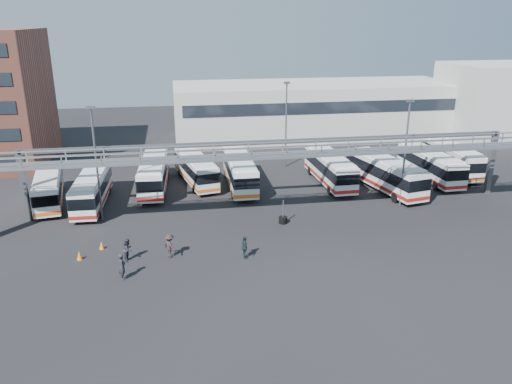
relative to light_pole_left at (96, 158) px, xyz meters
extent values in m
plane|color=black|center=(16.00, -8.00, -5.73)|extent=(140.00, 140.00, 0.00)
cube|color=gray|center=(16.00, -3.00, 0.37)|extent=(50.00, 1.80, 0.22)
cube|color=gray|center=(16.00, -3.85, 1.32)|extent=(50.00, 0.10, 0.10)
cube|color=gray|center=(16.00, -2.15, 1.32)|extent=(50.00, 0.10, 0.10)
cube|color=#4C4F54|center=(16.00, 1.00, 0.57)|extent=(45.00, 0.50, 0.35)
cube|color=#9E9E99|center=(28.00, 30.00, -1.73)|extent=(42.00, 14.00, 8.00)
cube|color=#B2B2AD|center=(54.00, 24.00, -0.23)|extent=(14.00, 12.00, 11.00)
cylinder|color=#4C4F54|center=(0.00, 0.00, -0.73)|extent=(0.18, 0.18, 10.00)
cube|color=#4C4F54|center=(0.00, 0.00, 4.37)|extent=(0.70, 0.35, 0.22)
cylinder|color=#4C4F54|center=(28.00, -1.00, -0.73)|extent=(0.18, 0.18, 10.00)
cube|color=#4C4F54|center=(28.00, -1.00, 4.37)|extent=(0.70, 0.35, 0.22)
cylinder|color=#4C4F54|center=(20.00, 14.00, -0.73)|extent=(0.18, 0.18, 10.00)
cube|color=#4C4F54|center=(20.00, 14.00, 4.37)|extent=(0.70, 0.35, 0.22)
cube|color=silver|center=(-5.50, 5.14, -4.07)|extent=(3.83, 10.22, 2.50)
cube|color=black|center=(-5.50, 5.14, -3.78)|extent=(3.90, 10.29, 1.00)
cube|color=#D05613|center=(-5.50, 5.14, -4.96)|extent=(3.89, 10.28, 0.32)
cube|color=silver|center=(-5.50, 5.14, -2.75)|extent=(3.45, 9.20, 0.15)
cylinder|color=black|center=(-5.99, 1.83, -5.27)|extent=(0.41, 0.94, 0.91)
cylinder|color=black|center=(-3.99, 2.15, -5.27)|extent=(0.41, 0.94, 0.91)
cylinder|color=black|center=(-7.01, 8.14, -5.27)|extent=(0.41, 0.94, 0.91)
cylinder|color=black|center=(-5.00, 8.46, -5.27)|extent=(0.41, 0.94, 0.91)
cube|color=silver|center=(-1.29, 3.78, -4.03)|extent=(2.63, 10.27, 2.55)
cube|color=black|center=(-1.29, 3.78, -3.73)|extent=(2.70, 10.33, 1.02)
cube|color=maroon|center=(-1.29, 3.78, -4.94)|extent=(2.68, 10.32, 0.32)
cube|color=silver|center=(-1.29, 3.78, -2.68)|extent=(2.37, 9.24, 0.15)
cylinder|color=black|center=(-2.43, 0.55, -5.26)|extent=(0.31, 0.94, 0.93)
cylinder|color=black|center=(-0.35, 0.49, -5.26)|extent=(0.31, 0.94, 0.93)
cylinder|color=black|center=(-2.23, 7.08, -5.26)|extent=(0.31, 0.94, 0.93)
cylinder|color=black|center=(-0.15, 7.02, -5.26)|extent=(0.31, 0.94, 0.93)
cube|color=silver|center=(4.47, 7.72, -3.93)|extent=(3.02, 10.97, 2.72)
cube|color=black|center=(4.47, 7.72, -3.60)|extent=(3.08, 11.04, 1.09)
cube|color=maroon|center=(4.47, 7.72, -4.89)|extent=(3.07, 11.03, 0.35)
cube|color=silver|center=(4.47, 7.72, -2.49)|extent=(2.71, 9.88, 0.16)
cylinder|color=black|center=(3.18, 4.31, -5.23)|extent=(0.35, 1.00, 0.99)
cylinder|color=black|center=(5.41, 4.19, -5.23)|extent=(0.35, 1.00, 0.99)
cylinder|color=black|center=(3.53, 11.25, -5.23)|extent=(0.35, 1.00, 0.99)
cylinder|color=black|center=(5.76, 11.14, -5.23)|extent=(0.35, 1.00, 0.99)
cube|color=silver|center=(8.90, 9.18, -4.04)|extent=(4.37, 10.42, 2.54)
cube|color=black|center=(8.90, 9.18, -3.74)|extent=(4.44, 10.49, 1.02)
cube|color=#D05613|center=(8.90, 9.18, -4.94)|extent=(4.43, 10.48, 0.32)
cube|color=silver|center=(8.90, 9.18, -2.70)|extent=(3.93, 9.38, 0.15)
cylinder|color=black|center=(8.56, 5.79, -5.27)|extent=(0.46, 0.96, 0.92)
cylinder|color=black|center=(10.58, 6.22, -5.27)|extent=(0.46, 0.96, 0.92)
cylinder|color=black|center=(7.21, 12.15, -5.27)|extent=(0.46, 0.96, 0.92)
cylinder|color=black|center=(9.23, 12.58, -5.27)|extent=(0.46, 0.96, 0.92)
cube|color=silver|center=(13.46, 7.09, -3.91)|extent=(2.61, 10.98, 2.74)
cube|color=black|center=(13.46, 7.09, -3.59)|extent=(2.67, 11.04, 1.09)
cube|color=#D05613|center=(13.46, 7.09, -4.88)|extent=(2.66, 11.03, 0.35)
cube|color=silver|center=(13.46, 7.09, -2.46)|extent=(2.35, 9.88, 0.16)
cylinder|color=black|center=(12.29, 3.60, -5.23)|extent=(0.31, 1.00, 1.00)
cylinder|color=black|center=(14.54, 3.57, -5.23)|extent=(0.31, 1.00, 1.00)
cylinder|color=black|center=(12.37, 10.60, -5.23)|extent=(0.31, 1.00, 1.00)
cylinder|color=black|center=(14.62, 10.58, -5.23)|extent=(0.31, 1.00, 1.00)
cube|color=silver|center=(23.28, 6.67, -3.93)|extent=(2.74, 10.90, 2.71)
cube|color=black|center=(23.28, 6.67, -3.61)|extent=(2.80, 10.96, 1.08)
cube|color=maroon|center=(23.28, 6.67, -4.89)|extent=(2.79, 10.95, 0.34)
cube|color=silver|center=(23.28, 6.67, -2.50)|extent=(2.46, 9.81, 0.16)
cylinder|color=black|center=(22.26, 3.18, -5.23)|extent=(0.32, 0.99, 0.99)
cylinder|color=black|center=(24.48, 3.23, -5.23)|extent=(0.32, 0.99, 0.99)
cylinder|color=black|center=(22.08, 10.11, -5.23)|extent=(0.32, 0.99, 0.99)
cylinder|color=black|center=(24.30, 10.17, -5.23)|extent=(0.32, 0.99, 0.99)
cube|color=silver|center=(28.31, 3.63, -3.86)|extent=(4.72, 11.55, 2.82)
cube|color=black|center=(28.31, 3.63, -3.53)|extent=(4.79, 11.62, 1.13)
cube|color=maroon|center=(28.31, 3.63, -4.86)|extent=(4.78, 11.61, 0.36)
cube|color=silver|center=(28.31, 3.63, -2.37)|extent=(4.25, 10.39, 0.16)
cylinder|color=black|center=(27.88, -0.13, -5.22)|extent=(0.50, 1.06, 1.02)
cylinder|color=black|center=(30.16, 0.33, -5.22)|extent=(0.50, 1.06, 1.02)
cylinder|color=black|center=(26.47, 6.94, -5.22)|extent=(0.50, 1.06, 1.02)
cylinder|color=black|center=(28.74, 7.40, -5.22)|extent=(0.50, 1.06, 1.02)
cube|color=silver|center=(34.69, 6.15, -3.95)|extent=(2.83, 10.82, 2.68)
cube|color=black|center=(34.69, 6.15, -3.63)|extent=(2.89, 10.88, 1.07)
cube|color=maroon|center=(34.69, 6.15, -4.90)|extent=(2.88, 10.87, 0.34)
cube|color=silver|center=(34.69, 6.15, -2.53)|extent=(2.54, 9.74, 0.16)
cylinder|color=black|center=(33.72, 2.68, -5.24)|extent=(0.33, 0.99, 0.98)
cylinder|color=black|center=(35.91, 2.76, -5.24)|extent=(0.33, 0.99, 0.98)
cylinder|color=black|center=(33.47, 9.55, -5.24)|extent=(0.33, 0.99, 0.98)
cylinder|color=black|center=(35.67, 9.63, -5.24)|extent=(0.33, 0.99, 0.98)
cube|color=silver|center=(38.61, 8.21, -3.94)|extent=(2.91, 10.88, 2.70)
cube|color=black|center=(38.61, 8.21, -3.62)|extent=(2.97, 10.95, 1.08)
cube|color=#D05613|center=(38.61, 8.21, -4.89)|extent=(2.96, 10.94, 0.34)
cube|color=silver|center=(38.61, 8.21, -2.51)|extent=(2.62, 9.79, 0.16)
cylinder|color=black|center=(37.36, 4.81, -5.24)|extent=(0.34, 0.99, 0.98)
cylinder|color=black|center=(39.57, 4.72, -5.24)|extent=(0.34, 0.99, 0.98)
cylinder|color=black|center=(37.65, 11.71, -5.24)|extent=(0.34, 0.99, 0.98)
cylinder|color=black|center=(39.86, 11.61, -5.24)|extent=(0.34, 0.99, 0.98)
imported|color=#22222A|center=(2.75, -11.46, -4.76)|extent=(0.48, 0.72, 1.94)
imported|color=#282431|center=(2.93, -8.58, -4.85)|extent=(0.94, 1.04, 1.75)
imported|color=#2D1E1F|center=(5.99, -8.57, -4.79)|extent=(1.29, 1.38, 1.87)
imported|color=#18252B|center=(11.53, -9.68, -4.83)|extent=(0.56, 1.10, 1.79)
cone|color=orange|center=(-0.72, -7.87, -5.38)|extent=(0.57, 0.57, 0.70)
cone|color=orange|center=(0.69, -6.26, -5.40)|extent=(0.46, 0.46, 0.64)
cylinder|color=black|center=(15.85, -3.50, -5.62)|extent=(0.76, 0.76, 0.18)
cylinder|color=black|center=(15.85, -3.50, -5.42)|extent=(0.76, 0.76, 0.18)
cylinder|color=black|center=(15.85, -3.50, -5.22)|extent=(0.76, 0.76, 0.18)
cylinder|color=#4C4F54|center=(15.85, -3.50, -4.64)|extent=(0.11, 0.11, 2.17)
camera|label=1|loc=(6.75, -43.29, 11.37)|focal=35.00mm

